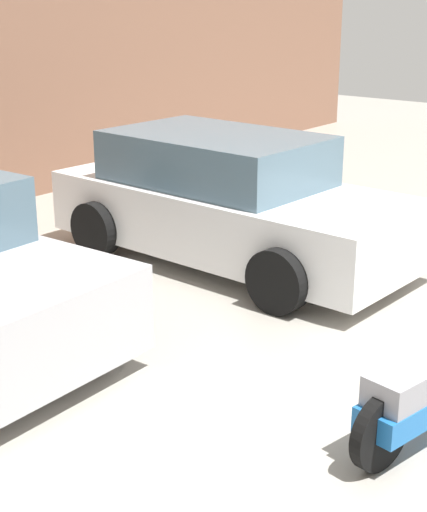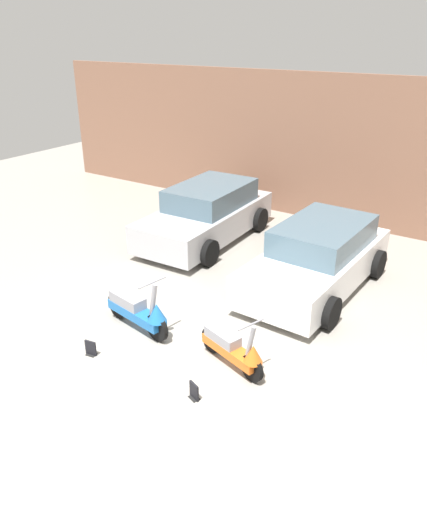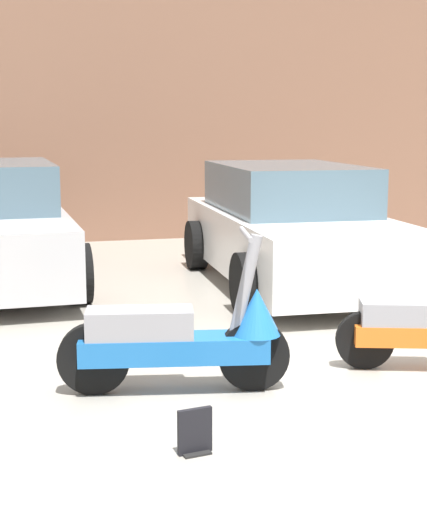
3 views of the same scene
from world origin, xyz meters
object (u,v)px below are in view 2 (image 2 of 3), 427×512
at_px(car_rear_left, 207,214).
at_px(placard_near_right_scooter, 194,392).
at_px(scooter_front_right, 234,348).
at_px(placard_near_left_scooter, 91,349).
at_px(scooter_front_left, 139,310).
at_px(car_rear_center, 318,258).

bearing_deg(car_rear_left, placard_near_right_scooter, 30.52).
bearing_deg(car_rear_left, scooter_front_right, 36.74).
bearing_deg(placard_near_left_scooter, scooter_front_right, 25.50).
relative_size(scooter_front_right, placard_near_right_scooter, 5.20).
bearing_deg(scooter_front_right, scooter_front_left, -162.42).
height_order(scooter_front_left, placard_near_left_scooter, scooter_front_left).
height_order(car_rear_center, placard_near_left_scooter, car_rear_center).
distance_m(car_rear_left, placard_near_left_scooter, 5.31).
bearing_deg(car_rear_center, scooter_front_right, 1.89).
bearing_deg(car_rear_left, car_rear_center, 72.77).
height_order(car_rear_center, placard_near_right_scooter, car_rear_center).
bearing_deg(scooter_front_right, car_rear_left, 146.25).
distance_m(car_rear_center, placard_near_right_scooter, 4.20).
bearing_deg(car_rear_center, placard_near_left_scooter, -24.38).
relative_size(scooter_front_left, placard_near_left_scooter, 6.04).
bearing_deg(scooter_front_right, placard_near_right_scooter, -77.49).
bearing_deg(scooter_front_left, placard_near_left_scooter, -89.05).
distance_m(scooter_front_left, car_rear_left, 4.37).
bearing_deg(car_rear_center, placard_near_right_scooter, 0.77).
distance_m(scooter_front_left, placard_near_right_scooter, 2.09).
xyz_separation_m(scooter_front_right, car_rear_left, (-3.29, 4.15, 0.31)).
relative_size(car_rear_center, placard_near_left_scooter, 15.47).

